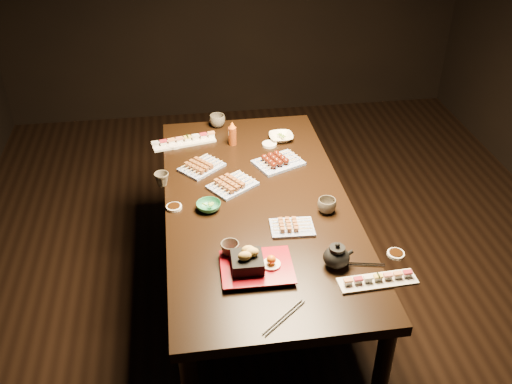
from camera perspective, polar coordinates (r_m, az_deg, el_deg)
ground at (r=3.37m, az=2.94°, el=-10.39°), size 5.00×5.00×0.00m
dining_table at (r=3.03m, az=0.14°, el=-6.74°), size 1.30×1.96×0.75m
sushi_platter_near at (r=2.38m, az=12.08°, el=-8.47°), size 0.33×0.10×0.04m
sushi_platter_far at (r=3.32m, az=-7.25°, el=5.19°), size 0.38×0.18×0.04m
yakitori_plate_center at (r=2.90m, az=-2.38°, el=1.02°), size 0.28×0.26×0.06m
yakitori_plate_right at (r=2.61m, az=3.64°, el=-3.25°), size 0.20×0.15×0.05m
yakitori_plate_left at (r=3.06m, az=-5.47°, el=2.80°), size 0.27×0.26×0.06m
tsukune_plate at (r=3.09m, az=2.26°, el=3.31°), size 0.30×0.26×0.06m
edamame_bowl_green at (r=2.74m, az=-4.75°, el=-1.43°), size 0.12×0.12×0.04m
edamame_bowl_cream at (r=3.34m, az=2.52°, el=5.49°), size 0.14×0.14×0.03m
tempura_tray at (r=2.36m, az=0.09°, el=-6.87°), size 0.31×0.25×0.11m
teacup_near_left at (r=2.44m, az=-2.61°, el=-5.83°), size 0.08×0.08×0.07m
teacup_mid_right at (r=2.73m, az=7.09°, el=-1.38°), size 0.12×0.12×0.07m
teacup_far_left at (r=2.94m, az=-9.40°, el=1.27°), size 0.08×0.08×0.07m
teacup_far_right at (r=3.48m, az=-3.89°, el=7.12°), size 0.10×0.10×0.07m
teapot at (r=2.41m, az=8.06°, el=-6.23°), size 0.15×0.15×0.11m
condiment_bottle at (r=3.26m, az=-2.38°, el=5.91°), size 0.06×0.06×0.14m
sauce_dish_west at (r=2.78m, az=-8.20°, el=-1.51°), size 0.08×0.08×0.01m
sauce_dish_east at (r=3.28m, az=1.35°, el=4.78°), size 0.11×0.11×0.01m
sauce_dish_se at (r=2.54m, az=13.80°, el=-6.04°), size 0.08×0.08×0.01m
sauce_dish_nw at (r=3.30m, az=-8.21°, el=4.69°), size 0.12×0.12×0.02m
chopsticks_near at (r=2.21m, az=2.83°, el=-12.38°), size 0.19×0.17×0.01m
chopsticks_se at (r=2.46m, az=10.35°, el=-7.12°), size 0.21×0.06×0.01m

